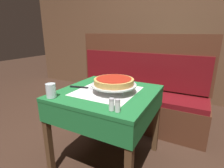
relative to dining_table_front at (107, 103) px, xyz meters
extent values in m
plane|color=#382319|center=(0.00, 0.00, -0.61)|extent=(14.00, 14.00, 0.00)
cube|color=#1E6B33|center=(0.00, 0.00, 0.10)|extent=(0.81, 0.81, 0.03)
cube|color=white|center=(0.00, 0.00, 0.11)|extent=(0.50, 0.50, 0.00)
cube|color=#1E6B33|center=(0.00, 0.00, 0.00)|extent=(0.81, 0.81, 0.17)
cube|color=#4C331E|center=(-0.37, -0.37, -0.26)|extent=(0.05, 0.05, 0.69)
cube|color=#4C331E|center=(-0.37, 0.37, -0.26)|extent=(0.05, 0.05, 0.69)
cube|color=#4C331E|center=(0.37, 0.37, -0.26)|extent=(0.05, 0.05, 0.69)
cube|color=#1E6B33|center=(0.16, 1.58, 0.09)|extent=(0.64, 0.64, 0.03)
cube|color=white|center=(0.16, 1.58, 0.11)|extent=(0.40, 0.40, 0.00)
cube|color=#1E6B33|center=(0.16, 1.58, 0.03)|extent=(0.64, 0.64, 0.10)
cube|color=#4C331E|center=(-0.12, 1.29, -0.26)|extent=(0.05, 0.05, 0.68)
cube|color=#4C331E|center=(0.45, 1.29, -0.26)|extent=(0.05, 0.05, 0.68)
cube|color=#4C331E|center=(-0.12, 1.86, -0.26)|extent=(0.05, 0.05, 0.68)
cube|color=#4C331E|center=(0.45, 1.86, -0.26)|extent=(0.05, 0.05, 0.68)
cube|color=#4C2819|center=(-0.02, 0.80, -0.40)|extent=(1.78, 0.46, 0.41)
cube|color=#600F14|center=(-0.02, 0.80, -0.17)|extent=(1.74, 0.45, 0.06)
cube|color=#4C2819|center=(-0.02, 1.00, 0.22)|extent=(1.78, 0.06, 0.73)
cube|color=#600F14|center=(-0.02, 0.96, 0.12)|extent=(1.71, 0.02, 0.46)
cube|color=brown|center=(0.00, 2.04, 0.59)|extent=(6.00, 0.04, 2.40)
cylinder|color=#ADADB2|center=(0.07, 0.13, 0.14)|extent=(0.01, 0.01, 0.06)
cylinder|color=#ADADB2|center=(-0.05, -0.07, 0.14)|extent=(0.01, 0.01, 0.06)
cylinder|color=#ADADB2|center=(0.18, -0.07, 0.14)|extent=(0.01, 0.01, 0.06)
cylinder|color=#ADADB2|center=(0.07, 0.00, 0.17)|extent=(0.26, 0.26, 0.01)
cylinder|color=silver|center=(0.07, 0.00, 0.17)|extent=(0.37, 0.37, 0.01)
cylinder|color=silver|center=(0.07, 0.00, 0.18)|extent=(0.38, 0.38, 0.01)
cylinder|color=tan|center=(0.07, 0.00, 0.21)|extent=(0.34, 0.34, 0.05)
cylinder|color=#A82314|center=(0.07, 0.00, 0.23)|extent=(0.30, 0.30, 0.01)
cube|color=#BCBCC1|center=(-0.14, -0.01, 0.12)|extent=(0.11, 0.10, 0.00)
cube|color=black|center=(-0.27, -0.04, 0.12)|extent=(0.18, 0.06, 0.01)
cylinder|color=silver|center=(-0.31, -0.34, 0.17)|extent=(0.08, 0.08, 0.11)
cylinder|color=silver|center=(0.22, -0.33, 0.15)|extent=(0.04, 0.04, 0.07)
cylinder|color=#B7B7BC|center=(0.22, -0.33, 0.19)|extent=(0.03, 0.03, 0.02)
cylinder|color=silver|center=(0.26, -0.33, 0.15)|extent=(0.04, 0.04, 0.07)
cylinder|color=#B7B7BC|center=(0.26, -0.33, 0.19)|extent=(0.03, 0.03, 0.02)
cube|color=black|center=(0.20, 1.61, 0.12)|extent=(0.15, 0.15, 0.03)
cylinder|color=black|center=(0.20, 1.61, 0.20)|extent=(0.01, 0.01, 0.12)
cylinder|color=#99194C|center=(0.20, 1.66, 0.18)|extent=(0.04, 0.04, 0.09)
cylinder|color=white|center=(0.20, 1.56, 0.18)|extent=(0.04, 0.04, 0.09)
camera|label=1|loc=(0.71, -1.26, 0.61)|focal=28.00mm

